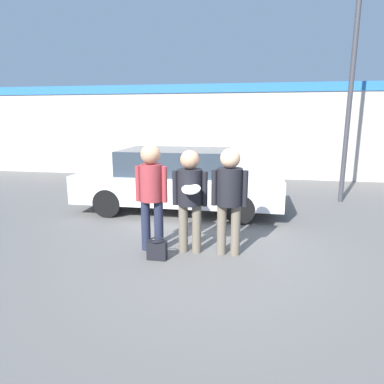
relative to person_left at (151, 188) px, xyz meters
name	(u,v)px	position (x,y,z in m)	size (l,w,h in m)	color
ground_plane	(209,254)	(0.95, 0.00, -1.05)	(56.00, 56.00, 0.00)	#5B5956
storefront_building	(236,131)	(0.95, 7.31, 0.64)	(24.00, 0.22, 3.31)	#B2A89E
person_left	(151,188)	(0.00, 0.00, 0.00)	(0.53, 0.36, 1.75)	#1E2338
person_middle_with_frisbee	(190,192)	(0.62, 0.03, -0.05)	(0.56, 0.62, 1.66)	#665B4C
person_right	(229,192)	(1.24, 0.04, -0.02)	(0.56, 0.39, 1.70)	#665B4C
parked_car_near	(179,180)	(-0.11, 2.57, -0.33)	(4.66, 1.93, 1.43)	silver
street_lamp	(366,41)	(4.12, 4.10, 2.89)	(1.44, 0.35, 6.47)	#38383D
shrub	(135,165)	(-2.65, 6.67, -0.60)	(0.91, 0.91, 0.91)	#2D6B33
handbag	(157,250)	(0.18, -0.36, -0.89)	(0.30, 0.23, 0.33)	black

